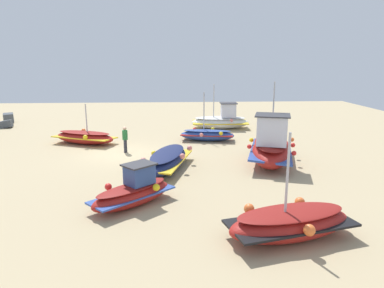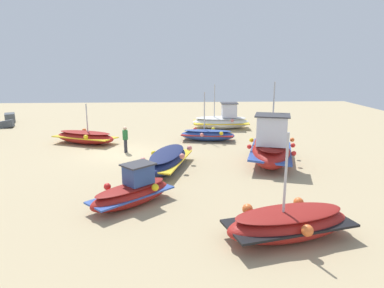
{
  "view_description": "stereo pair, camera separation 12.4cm",
  "coord_description": "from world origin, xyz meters",
  "px_view_note": "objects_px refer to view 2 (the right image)",
  "views": [
    {
      "loc": [
        -20.73,
        -3.07,
        5.48
      ],
      "look_at": [
        -1.56,
        -4.17,
        0.9
      ],
      "focal_mm": 32.95,
      "sensor_mm": 36.0,
      "label": 1
    },
    {
      "loc": [
        -20.74,
        -3.19,
        5.48
      ],
      "look_at": [
        -1.56,
        -4.17,
        0.9
      ],
      "focal_mm": 32.95,
      "sensor_mm": 36.0,
      "label": 2
    }
  ],
  "objects_px": {
    "fishing_boat_2": "(168,160)",
    "fishing_boat_4": "(271,148)",
    "fishing_boat_6": "(132,192)",
    "fishing_boat_3": "(208,135)",
    "fishing_boat_0": "(289,223)",
    "fishing_boat_1": "(222,121)",
    "person_walking": "(125,138)",
    "fishing_boat_5": "(85,137)"
  },
  "relations": [
    {
      "from": "fishing_boat_1",
      "to": "fishing_boat_0",
      "type": "bearing_deg",
      "value": -88.9
    },
    {
      "from": "fishing_boat_4",
      "to": "fishing_boat_5",
      "type": "bearing_deg",
      "value": -98.86
    },
    {
      "from": "fishing_boat_3",
      "to": "person_walking",
      "type": "distance_m",
      "value": 6.07
    },
    {
      "from": "fishing_boat_2",
      "to": "fishing_boat_4",
      "type": "height_order",
      "value": "fishing_boat_4"
    },
    {
      "from": "fishing_boat_5",
      "to": "person_walking",
      "type": "distance_m",
      "value": 3.93
    },
    {
      "from": "fishing_boat_6",
      "to": "person_walking",
      "type": "xyz_separation_m",
      "value": [
        8.13,
        1.33,
        0.36
      ]
    },
    {
      "from": "fishing_boat_2",
      "to": "person_walking",
      "type": "height_order",
      "value": "person_walking"
    },
    {
      "from": "fishing_boat_0",
      "to": "person_walking",
      "type": "distance_m",
      "value": 12.79
    },
    {
      "from": "fishing_boat_3",
      "to": "fishing_boat_0",
      "type": "bearing_deg",
      "value": -74.79
    },
    {
      "from": "fishing_boat_1",
      "to": "fishing_boat_4",
      "type": "bearing_deg",
      "value": -80.69
    },
    {
      "from": "fishing_boat_0",
      "to": "fishing_boat_1",
      "type": "height_order",
      "value": "fishing_boat_1"
    },
    {
      "from": "fishing_boat_0",
      "to": "fishing_boat_2",
      "type": "height_order",
      "value": "fishing_boat_0"
    },
    {
      "from": "fishing_boat_0",
      "to": "fishing_boat_4",
      "type": "xyz_separation_m",
      "value": [
        8.1,
        -1.64,
        0.4
      ]
    },
    {
      "from": "fishing_boat_1",
      "to": "fishing_boat_4",
      "type": "xyz_separation_m",
      "value": [
        -10.3,
        -1.28,
        0.26
      ]
    },
    {
      "from": "fishing_boat_2",
      "to": "fishing_boat_6",
      "type": "height_order",
      "value": "fishing_boat_6"
    },
    {
      "from": "fishing_boat_3",
      "to": "fishing_boat_5",
      "type": "distance_m",
      "value": 8.32
    },
    {
      "from": "fishing_boat_4",
      "to": "person_walking",
      "type": "bearing_deg",
      "value": -92.79
    },
    {
      "from": "fishing_boat_4",
      "to": "person_walking",
      "type": "distance_m",
      "value": 8.66
    },
    {
      "from": "fishing_boat_4",
      "to": "fishing_boat_2",
      "type": "bearing_deg",
      "value": -67.17
    },
    {
      "from": "fishing_boat_0",
      "to": "fishing_boat_1",
      "type": "relative_size",
      "value": 0.93
    },
    {
      "from": "fishing_boat_2",
      "to": "fishing_boat_1",
      "type": "bearing_deg",
      "value": -5.82
    },
    {
      "from": "fishing_boat_3",
      "to": "fishing_boat_2",
      "type": "bearing_deg",
      "value": -102.52
    },
    {
      "from": "fishing_boat_2",
      "to": "fishing_boat_3",
      "type": "bearing_deg",
      "value": -7.07
    },
    {
      "from": "fishing_boat_0",
      "to": "fishing_boat_4",
      "type": "relative_size",
      "value": 0.8
    },
    {
      "from": "fishing_boat_1",
      "to": "person_walking",
      "type": "bearing_deg",
      "value": -130.7
    },
    {
      "from": "fishing_boat_1",
      "to": "fishing_boat_2",
      "type": "bearing_deg",
      "value": -109.22
    },
    {
      "from": "fishing_boat_5",
      "to": "fishing_boat_6",
      "type": "distance_m",
      "value": 11.45
    },
    {
      "from": "fishing_boat_4",
      "to": "fishing_boat_1",
      "type": "bearing_deg",
      "value": -156.12
    },
    {
      "from": "fishing_boat_0",
      "to": "fishing_boat_1",
      "type": "xyz_separation_m",
      "value": [
        18.4,
        -0.36,
        0.14
      ]
    },
    {
      "from": "fishing_boat_0",
      "to": "fishing_boat_1",
      "type": "bearing_deg",
      "value": 74.56
    },
    {
      "from": "fishing_boat_6",
      "to": "person_walking",
      "type": "relative_size",
      "value": 2.13
    },
    {
      "from": "fishing_boat_5",
      "to": "fishing_boat_3",
      "type": "bearing_deg",
      "value": -154.18
    },
    {
      "from": "fishing_boat_1",
      "to": "fishing_boat_5",
      "type": "height_order",
      "value": "fishing_boat_1"
    },
    {
      "from": "fishing_boat_1",
      "to": "fishing_boat_2",
      "type": "xyz_separation_m",
      "value": [
        -10.88,
        4.28,
        -0.16
      ]
    },
    {
      "from": "fishing_boat_1",
      "to": "fishing_boat_3",
      "type": "xyz_separation_m",
      "value": [
        -4.46,
        1.59,
        -0.23
      ]
    },
    {
      "from": "fishing_boat_1",
      "to": "fishing_boat_5",
      "type": "bearing_deg",
      "value": -151.31
    },
    {
      "from": "fishing_boat_2",
      "to": "fishing_boat_5",
      "type": "relative_size",
      "value": 1.06
    },
    {
      "from": "fishing_boat_6",
      "to": "fishing_boat_1",
      "type": "bearing_deg",
      "value": 27.99
    },
    {
      "from": "fishing_boat_2",
      "to": "fishing_boat_6",
      "type": "distance_m",
      "value": 4.81
    },
    {
      "from": "person_walking",
      "to": "fishing_boat_0",
      "type": "bearing_deg",
      "value": 134.99
    },
    {
      "from": "fishing_boat_4",
      "to": "fishing_boat_6",
      "type": "distance_m",
      "value": 8.6
    },
    {
      "from": "fishing_boat_3",
      "to": "person_walking",
      "type": "relative_size",
      "value": 2.47
    }
  ]
}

